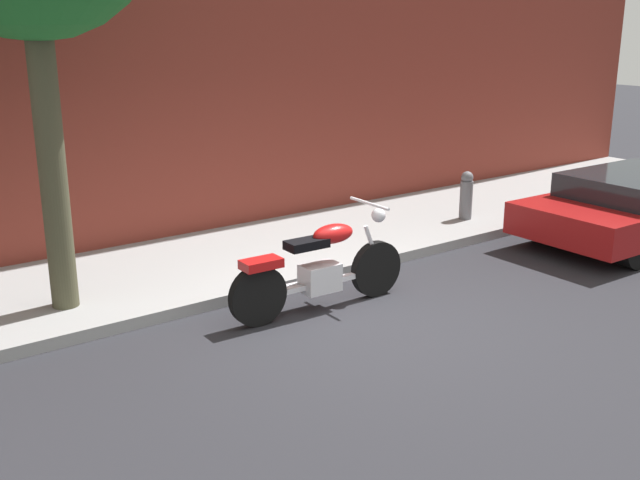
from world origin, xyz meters
TOP-DOWN VIEW (x-y plane):
  - ground_plane at (0.00, 0.00)m, footprint 60.00×60.00m
  - sidewalk at (0.00, 2.65)m, footprint 21.24×2.64m
  - motorcycle at (-0.19, 0.63)m, footprint 2.30×0.70m
  - fire_hydrant at (3.80, 2.09)m, footprint 0.20×0.20m

SIDE VIEW (x-z plane):
  - ground_plane at x=0.00m, z-range 0.00..0.00m
  - sidewalk at x=0.00m, z-range 0.00..0.14m
  - fire_hydrant at x=3.80m, z-range 0.00..0.91m
  - motorcycle at x=-0.19m, z-range -0.10..1.07m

